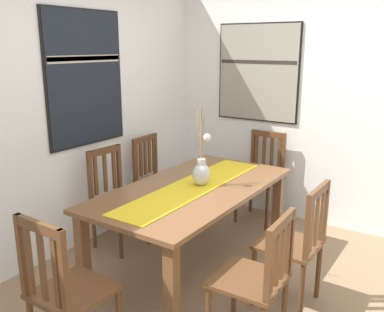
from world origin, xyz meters
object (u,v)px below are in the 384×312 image
at_px(chair_3, 262,175).
at_px(chair_4, 296,243).
at_px(chair_5, 257,279).
at_px(centerpiece_vase, 201,171).
at_px(dining_table, 193,198).
at_px(chair_0, 116,196).
at_px(painting_on_back_wall, 85,78).
at_px(chair_1, 155,177).
at_px(painting_on_side_wall, 258,73).
at_px(chair_2, 65,290).

bearing_deg(chair_3, chair_4, -146.63).
bearing_deg(chair_5, chair_3, 23.83).
height_order(centerpiece_vase, chair_3, centerpiece_vase).
height_order(dining_table, chair_3, chair_3).
distance_m(chair_0, painting_on_back_wall, 1.12).
xyz_separation_m(centerpiece_vase, chair_5, (-0.66, -0.83, -0.38)).
xyz_separation_m(centerpiece_vase, chair_1, (0.56, 0.94, -0.37)).
bearing_deg(painting_on_side_wall, chair_3, -139.10).
bearing_deg(chair_2, chair_0, 33.35).
xyz_separation_m(centerpiece_vase, chair_3, (1.25, 0.02, -0.37)).
distance_m(chair_1, chair_5, 2.15).
xyz_separation_m(chair_5, painting_on_back_wall, (0.56, 2.02, 1.08)).
xyz_separation_m(chair_4, painting_on_side_wall, (1.56, 1.08, 1.08)).
height_order(dining_table, painting_on_side_wall, painting_on_side_wall).
height_order(chair_2, chair_3, chair_2).
relative_size(painting_on_back_wall, painting_on_side_wall, 1.16).
distance_m(chair_3, painting_on_side_wall, 1.12).
bearing_deg(chair_2, chair_4, -33.47).
height_order(chair_0, chair_1, chair_0).
distance_m(centerpiece_vase, chair_4, 0.94).
bearing_deg(painting_on_side_wall, dining_table, -173.26).
relative_size(chair_4, chair_5, 1.03).
bearing_deg(painting_on_side_wall, chair_2, -176.16).
relative_size(chair_0, chair_2, 0.96).
height_order(chair_2, chair_5, chair_2).
relative_size(chair_0, painting_on_side_wall, 0.90).
relative_size(dining_table, chair_0, 1.98).
distance_m(chair_0, painting_on_side_wall, 2.03).
bearing_deg(chair_1, dining_table, -124.84).
bearing_deg(chair_3, painting_on_back_wall, 138.85).
bearing_deg(chair_1, chair_5, -124.70).
xyz_separation_m(dining_table, chair_3, (1.31, -0.02, -0.14)).
xyz_separation_m(chair_3, painting_on_side_wall, (0.24, 0.20, 1.07)).
distance_m(chair_0, chair_3, 1.60).
bearing_deg(painting_on_side_wall, painting_on_back_wall, 148.42).
bearing_deg(chair_0, centerpiece_vase, -84.50).
bearing_deg(chair_2, painting_on_side_wall, 3.84).
bearing_deg(painting_on_back_wall, chair_0, -86.97).
distance_m(chair_5, painting_on_back_wall, 2.36).
distance_m(centerpiece_vase, chair_2, 1.46).
distance_m(centerpiece_vase, chair_5, 1.13).
bearing_deg(centerpiece_vase, painting_on_side_wall, 8.45).
distance_m(chair_2, chair_5, 1.14).
bearing_deg(chair_2, centerpiece_vase, -1.07).
bearing_deg(chair_2, painting_on_back_wall, 41.81).
distance_m(dining_table, chair_4, 0.91).
bearing_deg(chair_0, painting_on_side_wall, -23.31).
xyz_separation_m(chair_1, chair_5, (-1.23, -1.77, -0.01)).
bearing_deg(chair_2, dining_table, 0.47).
height_order(dining_table, centerpiece_vase, centerpiece_vase).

